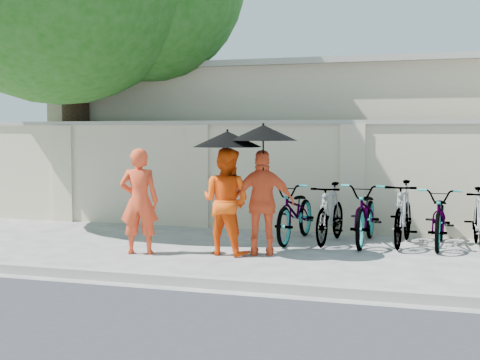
% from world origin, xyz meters
% --- Properties ---
extents(ground, '(80.00, 80.00, 0.00)m').
position_xyz_m(ground, '(0.00, 0.00, 0.00)').
color(ground, '#B5B3B0').
extents(kerb, '(40.00, 0.16, 0.12)m').
position_xyz_m(kerb, '(0.00, -1.70, 0.06)').
color(kerb, gray).
rests_on(kerb, ground).
extents(compound_wall, '(20.00, 0.30, 2.00)m').
position_xyz_m(compound_wall, '(1.00, 3.20, 1.00)').
color(compound_wall, beige).
rests_on(compound_wall, ground).
extents(building_behind, '(14.00, 6.00, 3.20)m').
position_xyz_m(building_behind, '(2.00, 7.00, 1.60)').
color(building_behind, '#C4B49B').
rests_on(building_behind, ground).
extents(monk_left, '(0.67, 0.53, 1.62)m').
position_xyz_m(monk_left, '(-0.82, 0.08, 0.81)').
color(monk_left, '#F94923').
rests_on(monk_left, ground).
extents(monk_center, '(0.90, 0.76, 1.62)m').
position_xyz_m(monk_center, '(0.45, 0.44, 0.81)').
color(monk_center, '#FF520C').
rests_on(monk_center, ground).
extents(parasol_center, '(1.04, 1.04, 0.95)m').
position_xyz_m(parasol_center, '(0.50, 0.36, 1.75)').
color(parasol_center, black).
rests_on(parasol_center, ground).
extents(monk_right, '(1.00, 0.61, 1.59)m').
position_xyz_m(monk_right, '(1.01, 0.53, 0.79)').
color(monk_right, '#FF5D2C').
rests_on(monk_right, ground).
extents(parasol_right, '(1.02, 1.02, 1.06)m').
position_xyz_m(parasol_right, '(1.03, 0.45, 1.85)').
color(parasol_right, black).
rests_on(parasol_right, ground).
extents(bike_0, '(0.79, 1.98, 1.02)m').
position_xyz_m(bike_0, '(1.20, 1.95, 0.51)').
color(bike_0, gray).
rests_on(bike_0, ground).
extents(bike_1, '(0.62, 1.72, 1.01)m').
position_xyz_m(bike_1, '(1.79, 1.93, 0.51)').
color(bike_1, gray).
rests_on(bike_1, ground).
extents(bike_2, '(0.69, 1.97, 1.03)m').
position_xyz_m(bike_2, '(2.38, 2.00, 0.52)').
color(bike_2, gray).
rests_on(bike_2, ground).
extents(bike_3, '(0.62, 1.80, 1.06)m').
position_xyz_m(bike_3, '(2.97, 2.05, 0.53)').
color(bike_3, gray).
rests_on(bike_3, ground).
extents(bike_4, '(0.70, 1.88, 0.98)m').
position_xyz_m(bike_4, '(3.55, 2.09, 0.49)').
color(bike_4, gray).
rests_on(bike_4, ground).
extents(bike_5, '(0.54, 1.64, 0.97)m').
position_xyz_m(bike_5, '(4.14, 2.10, 0.49)').
color(bike_5, gray).
rests_on(bike_5, ground).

